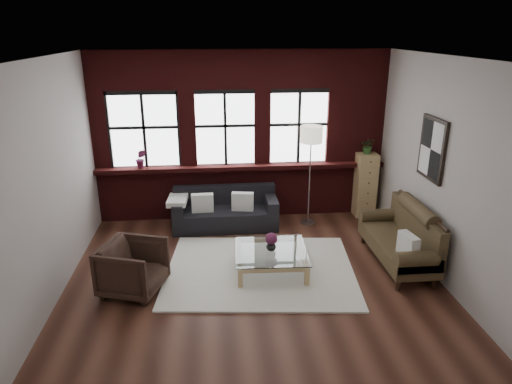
{
  "coord_description": "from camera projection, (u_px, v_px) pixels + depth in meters",
  "views": [
    {
      "loc": [
        -0.55,
        -6.03,
        3.55
      ],
      "look_at": [
        0.1,
        0.6,
        1.15
      ],
      "focal_mm": 32.0,
      "sensor_mm": 36.0,
      "label": 1
    }
  ],
  "objects": [
    {
      "name": "armchair",
      "position": [
        133.0,
        268.0,
        6.41
      ],
      "size": [
        1.02,
        1.0,
        0.74
      ],
      "primitive_type": "imported",
      "rotation": [
        0.0,
        0.0,
        1.26
      ],
      "color": "black",
      "rests_on": "floor"
    },
    {
      "name": "wall_poster",
      "position": [
        432.0,
        149.0,
        6.8
      ],
      "size": [
        0.05,
        0.74,
        0.94
      ],
      "primitive_type": null,
      "color": "black",
      "rests_on": "wall_right"
    },
    {
      "name": "flowers",
      "position": [
        271.0,
        239.0,
        6.9
      ],
      "size": [
        0.18,
        0.18,
        0.18
      ],
      "primitive_type": "sphere",
      "color": "#632245",
      "rests_on": "vase"
    },
    {
      "name": "pillow_a",
      "position": [
        202.0,
        203.0,
        8.33
      ],
      "size": [
        0.4,
        0.15,
        0.34
      ],
      "primitive_type": "cube",
      "rotation": [
        0.0,
        0.0,
        0.03
      ],
      "color": "white",
      "rests_on": "dark_sofa"
    },
    {
      "name": "floor_lamp",
      "position": [
        310.0,
        172.0,
        8.47
      ],
      "size": [
        0.4,
        0.4,
        2.04
      ],
      "primitive_type": null,
      "color": "#A5A5A8",
      "rests_on": "floor"
    },
    {
      "name": "potted_plant_top",
      "position": [
        368.0,
        146.0,
        8.74
      ],
      "size": [
        0.35,
        0.33,
        0.31
      ],
      "primitive_type": "imported",
      "rotation": [
        0.0,
        0.0,
        -0.4
      ],
      "color": "#2D5923",
      "rests_on": "drawer_chest"
    },
    {
      "name": "pillow_settee",
      "position": [
        408.0,
        245.0,
        6.59
      ],
      "size": [
        0.2,
        0.4,
        0.34
      ],
      "primitive_type": "cube",
      "rotation": [
        0.0,
        0.0,
        0.16
      ],
      "color": "white",
      "rests_on": "vintage_settee"
    },
    {
      "name": "shag_rug",
      "position": [
        260.0,
        270.0,
        7.07
      ],
      "size": [
        3.08,
        2.53,
        0.03
      ],
      "primitive_type": "cube",
      "rotation": [
        0.0,
        0.0,
        -0.1
      ],
      "color": "silver",
      "rests_on": "floor"
    },
    {
      "name": "dark_sofa",
      "position": [
        225.0,
        210.0,
        8.53
      ],
      "size": [
        1.93,
        0.78,
        0.7
      ],
      "primitive_type": null,
      "color": "black",
      "rests_on": "floor"
    },
    {
      "name": "vintage_settee",
      "position": [
        398.0,
        236.0,
        7.15
      ],
      "size": [
        0.8,
        1.8,
        0.96
      ],
      "primitive_type": null,
      "color": "#40331D",
      "rests_on": "floor"
    },
    {
      "name": "window_left",
      "position": [
        144.0,
        131.0,
        8.44
      ],
      "size": [
        1.38,
        0.1,
        1.5
      ],
      "primitive_type": null,
      "color": "black",
      "rests_on": "brick_backwall"
    },
    {
      "name": "vase",
      "position": [
        271.0,
        246.0,
        6.93
      ],
      "size": [
        0.18,
        0.18,
        0.16
      ],
      "primitive_type": "imported",
      "rotation": [
        0.0,
        0.0,
        -0.18
      ],
      "color": "#B2B2B2",
      "rests_on": "coffee_table"
    },
    {
      "name": "ceiling",
      "position": [
        253.0,
        57.0,
        5.82
      ],
      "size": [
        5.5,
        5.5,
        0.0
      ],
      "primitive_type": "plane",
      "rotation": [
        3.14,
        0.0,
        0.0
      ],
      "color": "white",
      "rests_on": "ground"
    },
    {
      "name": "sill_plant",
      "position": [
        141.0,
        159.0,
        8.47
      ],
      "size": [
        0.21,
        0.17,
        0.36
      ],
      "primitive_type": "imported",
      "rotation": [
        0.0,
        0.0,
        -0.07
      ],
      "color": "#632245",
      "rests_on": "sill_ledge"
    },
    {
      "name": "brick_backwall",
      "position": [
        241.0,
        137.0,
        8.64
      ],
      "size": [
        5.5,
        0.12,
        3.2
      ],
      "primitive_type": null,
      "color": "#451010",
      "rests_on": "floor"
    },
    {
      "name": "coffee_table",
      "position": [
        271.0,
        261.0,
        7.02
      ],
      "size": [
        1.13,
        1.13,
        0.37
      ],
      "primitive_type": null,
      "rotation": [
        0.0,
        0.0,
        -0.05
      ],
      "color": "tan",
      "rests_on": "shag_rug"
    },
    {
      "name": "wall_right",
      "position": [
        442.0,
        171.0,
        6.61
      ],
      "size": [
        0.0,
        5.0,
        5.0
      ],
      "primitive_type": "plane",
      "rotation": [
        1.57,
        0.0,
        -1.57
      ],
      "color": "#B0A9A3",
      "rests_on": "ground"
    },
    {
      "name": "window_right",
      "position": [
        299.0,
        128.0,
        8.7
      ],
      "size": [
        1.38,
        0.1,
        1.5
      ],
      "primitive_type": null,
      "color": "black",
      "rests_on": "brick_backwall"
    },
    {
      "name": "floor",
      "position": [
        253.0,
        277.0,
        6.9
      ],
      "size": [
        5.5,
        5.5,
        0.0
      ],
      "primitive_type": "plane",
      "color": "#3C1F16",
      "rests_on": "ground"
    },
    {
      "name": "sill_ledge",
      "position": [
        242.0,
        167.0,
        8.75
      ],
      "size": [
        5.5,
        0.3,
        0.08
      ],
      "primitive_type": "cube",
      "color": "#451010",
      "rests_on": "brick_backwall"
    },
    {
      "name": "wall_left",
      "position": [
        49.0,
        183.0,
        6.11
      ],
      "size": [
        0.0,
        5.0,
        5.0
      ],
      "primitive_type": "plane",
      "rotation": [
        1.57,
        0.0,
        1.57
      ],
      "color": "#B0A9A3",
      "rests_on": "ground"
    },
    {
      "name": "pillow_b",
      "position": [
        243.0,
        201.0,
        8.4
      ],
      "size": [
        0.42,
        0.21,
        0.34
      ],
      "primitive_type": "cube",
      "rotation": [
        0.0,
        0.0,
        -0.17
      ],
      "color": "white",
      "rests_on": "dark_sofa"
    },
    {
      "name": "drawer_chest",
      "position": [
        365.0,
        185.0,
        9.0
      ],
      "size": [
        0.39,
        0.39,
        1.27
      ],
      "primitive_type": "cube",
      "color": "tan",
      "rests_on": "floor"
    },
    {
      "name": "window_mid",
      "position": [
        225.0,
        130.0,
        8.57
      ],
      "size": [
        1.38,
        0.1,
        1.5
      ],
      "primitive_type": null,
      "color": "black",
      "rests_on": "brick_backwall"
    },
    {
      "name": "wall_back",
      "position": [
        241.0,
        136.0,
        8.7
      ],
      "size": [
        5.5,
        0.0,
        5.5
      ],
      "primitive_type": "plane",
      "rotation": [
        1.57,
        0.0,
        0.0
      ],
      "color": "#B0A9A3",
      "rests_on": "ground"
    },
    {
      "name": "wall_front",
      "position": [
        279.0,
        263.0,
        4.02
      ],
      "size": [
        5.5,
        0.0,
        5.5
      ],
      "primitive_type": "plane",
      "rotation": [
        -1.57,
        0.0,
        0.0
      ],
      "color": "#B0A9A3",
      "rests_on": "ground"
    }
  ]
}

